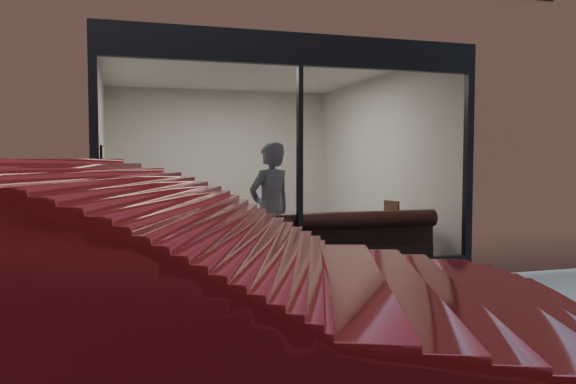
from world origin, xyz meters
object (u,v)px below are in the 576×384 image
object	(u,v)px
cafe_table_right	(398,218)
parked_car	(82,350)
person	(270,210)
banquette	(291,264)
cafe_chair_right	(382,244)
cafe_chair_left	(154,253)
cafe_table_left	(237,219)

from	to	relation	value
cafe_table_right	parked_car	world-z (taller)	parked_car
person	banquette	bearing A→B (deg)	106.83
person	cafe_table_right	world-z (taller)	person
cafe_chair_right	banquette	bearing A→B (deg)	21.84
person	cafe_chair_left	distance (m)	2.01
cafe_chair_right	parked_car	distance (m)	7.21
person	cafe_chair_right	size ratio (longest dim) A/B	4.96
banquette	cafe_table_left	distance (m)	1.26
person	cafe_chair_right	world-z (taller)	person
cafe_chair_left	person	bearing A→B (deg)	136.53
banquette	cafe_chair_right	bearing A→B (deg)	31.45
banquette	person	bearing A→B (deg)	131.27
person	cafe_table_left	size ratio (longest dim) A/B	2.82
cafe_table_left	cafe_chair_left	xyz separation A→B (m)	(-1.18, 0.37, -0.50)
cafe_table_left	cafe_table_right	world-z (taller)	same
person	parked_car	xyz separation A→B (m)	(-2.12, -4.87, -0.11)
cafe_chair_left	banquette	bearing A→B (deg)	134.87
banquette	cafe_table_right	world-z (taller)	cafe_table_right
parked_car	cafe_chair_left	bearing A→B (deg)	13.35
cafe_table_left	parked_car	xyz separation A→B (m)	(-1.80, -5.64, 0.08)
banquette	cafe_table_left	bearing A→B (deg)	117.42
person	cafe_chair_right	xyz separation A→B (m)	(2.13, 0.93, -0.70)
cafe_chair_left	parked_car	bearing A→B (deg)	78.09
person	parked_car	world-z (taller)	person
banquette	cafe_chair_left	world-z (taller)	banquette
cafe_table_right	banquette	bearing A→B (deg)	-163.72
cafe_chair_right	person	bearing A→B (deg)	13.89
cafe_chair_left	cafe_table_right	bearing A→B (deg)	160.84
cafe_table_right	cafe_chair_right	distance (m)	0.80
cafe_table_left	cafe_chair_right	distance (m)	2.50
cafe_table_left	cafe_chair_left	size ratio (longest dim) A/B	1.43
parked_car	banquette	bearing A→B (deg)	-7.48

